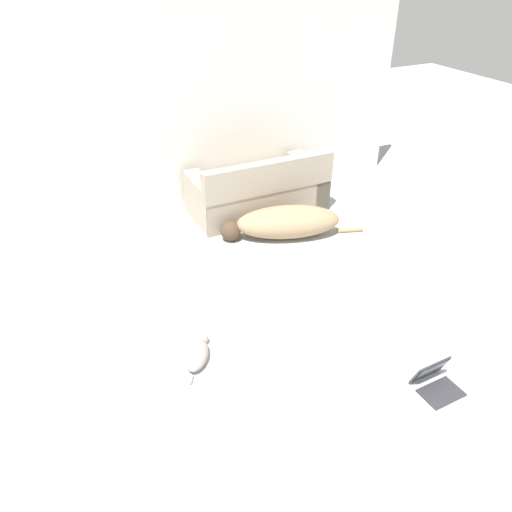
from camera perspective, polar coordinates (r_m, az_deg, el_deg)
wall_back at (r=5.86m, az=-17.69°, el=15.06°), size 7.86×0.06×2.57m
couch at (r=6.19m, az=0.29°, el=7.25°), size 1.65×0.79×0.77m
dog at (r=5.68m, az=3.31°, el=3.85°), size 1.62×0.81×0.37m
cat at (r=4.14m, az=-6.69°, el=-10.97°), size 0.35×0.48×0.12m
laptop_open at (r=4.12m, az=19.74°, el=-13.15°), size 0.32×0.30×0.22m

